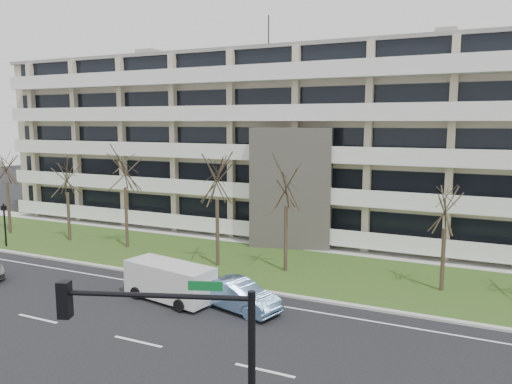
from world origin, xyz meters
The scene contains 16 objects.
ground centered at (0.00, 0.00, 0.00)m, with size 160.00×160.00×0.00m, color black.
grass_verge centered at (0.00, 13.00, 0.03)m, with size 90.00×10.00×0.06m, color #2D4818.
curb centered at (0.00, 8.00, 0.06)m, with size 90.00×0.35×0.12m, color #B2B2AD.
sidewalk centered at (0.00, 18.50, 0.04)m, with size 90.00×2.00×0.08m, color #B2B2AD.
lane_edge_line centered at (0.00, 6.50, 0.01)m, with size 90.00×0.12×0.01m, color white.
apartment_building centered at (-0.01, 25.32, 7.61)m, with size 60.50×15.10×18.75m.
blue_sedan centered at (2.23, 5.13, 0.77)m, with size 1.62×4.65×1.53m, color #749AC9.
white_van centered at (-1.61, 4.83, 1.19)m, with size 5.38×2.80×1.98m.
traffic_signal centered at (6.92, -6.79, 3.70)m, with size 4.69×1.88×5.72m.
pedestrian_signal centered at (-19.47, 9.03, 2.13)m, with size 0.33×0.27×3.35m.
tree_0 centered at (-23.25, 12.45, 6.08)m, with size 3.91×3.91×7.82m.
tree_1 centered at (-16.62, 12.57, 5.42)m, with size 3.49×3.49×6.98m.
tree_2 centered at (-11.02, 12.77, 6.38)m, with size 4.10×4.10×8.20m.
tree_3 centered at (-2.48, 11.46, 6.15)m, with size 3.96×3.96×7.91m.
tree_4 centered at (2.02, 12.21, 5.86)m, with size 3.77×3.77×7.54m.
tree_5 centered at (11.34, 12.43, 4.98)m, with size 3.20×3.20×6.41m.
Camera 1 is at (13.27, -16.38, 9.44)m, focal length 35.00 mm.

